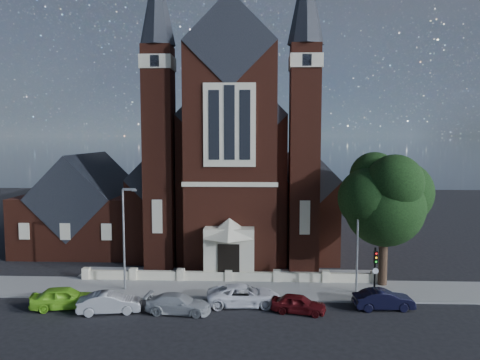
{
  "coord_description": "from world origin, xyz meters",
  "views": [
    {
      "loc": [
        2.5,
        -31.31,
        12.09
      ],
      "look_at": [
        0.72,
        12.0,
        8.0
      ],
      "focal_mm": 35.0,
      "sensor_mm": 36.0,
      "label": 1
    }
  ],
  "objects_px": {
    "car_navy": "(383,300)",
    "car_dark_red": "(299,304)",
    "car_silver_b": "(178,304)",
    "car_white_suv": "(244,295)",
    "parish_hall": "(88,211)",
    "traffic_signal": "(375,267)",
    "church": "(238,170)",
    "car_lime_van": "(64,298)",
    "street_tree": "(387,201)",
    "car_silver_a": "(110,303)",
    "street_lamp_left": "(125,233)",
    "street_lamp_right": "(359,235)"
  },
  "relations": [
    {
      "from": "car_navy",
      "to": "car_dark_red",
      "type": "bearing_deg",
      "value": 94.5
    },
    {
      "from": "car_silver_b",
      "to": "car_white_suv",
      "type": "xyz_separation_m",
      "value": [
        4.42,
        1.66,
        0.07
      ]
    },
    {
      "from": "parish_hall",
      "to": "traffic_signal",
      "type": "relative_size",
      "value": 3.05
    },
    {
      "from": "church",
      "to": "car_lime_van",
      "type": "height_order",
      "value": "church"
    },
    {
      "from": "car_silver_b",
      "to": "car_navy",
      "type": "bearing_deg",
      "value": -79.66
    },
    {
      "from": "parish_hall",
      "to": "car_silver_b",
      "type": "xyz_separation_m",
      "value": [
        13.0,
        -18.48,
        -3.36
      ]
    },
    {
      "from": "church",
      "to": "street_tree",
      "type": "height_order",
      "value": "church"
    },
    {
      "from": "car_navy",
      "to": "parish_hall",
      "type": "bearing_deg",
      "value": 53.48
    },
    {
      "from": "car_lime_van",
      "to": "car_silver_b",
      "type": "height_order",
      "value": "car_lime_van"
    },
    {
      "from": "street_tree",
      "to": "traffic_signal",
      "type": "relative_size",
      "value": 2.67
    },
    {
      "from": "church",
      "to": "car_navy",
      "type": "xyz_separation_m",
      "value": [
        11.23,
        -22.11,
        -7.5
      ]
    },
    {
      "from": "church",
      "to": "parish_hall",
      "type": "bearing_deg",
      "value": -162.84
    },
    {
      "from": "traffic_signal",
      "to": "car_silver_a",
      "type": "xyz_separation_m",
      "value": [
        -18.72,
        -3.05,
        -1.88
      ]
    },
    {
      "from": "street_lamp_left",
      "to": "car_navy",
      "type": "distance_m",
      "value": 19.79
    },
    {
      "from": "car_navy",
      "to": "street_tree",
      "type": "bearing_deg",
      "value": -19.91
    },
    {
      "from": "parish_hall",
      "to": "car_navy",
      "type": "relative_size",
      "value": 2.93
    },
    {
      "from": "parish_hall",
      "to": "street_lamp_left",
      "type": "height_order",
      "value": "parish_hall"
    },
    {
      "from": "street_lamp_left",
      "to": "car_silver_a",
      "type": "height_order",
      "value": "street_lamp_left"
    },
    {
      "from": "street_tree",
      "to": "car_silver_a",
      "type": "xyz_separation_m",
      "value": [
        -20.32,
        -6.33,
        -6.26
      ]
    },
    {
      "from": "traffic_signal",
      "to": "car_white_suv",
      "type": "bearing_deg",
      "value": -172.62
    },
    {
      "from": "street_lamp_right",
      "to": "car_white_suv",
      "type": "xyz_separation_m",
      "value": [
        -8.67,
        -2.82,
        -3.87
      ]
    },
    {
      "from": "car_silver_b",
      "to": "car_dark_red",
      "type": "xyz_separation_m",
      "value": [
        8.23,
        0.38,
        -0.01
      ]
    },
    {
      "from": "street_lamp_left",
      "to": "car_dark_red",
      "type": "height_order",
      "value": "street_lamp_left"
    },
    {
      "from": "traffic_signal",
      "to": "car_silver_a",
      "type": "bearing_deg",
      "value": -170.76
    },
    {
      "from": "car_silver_b",
      "to": "car_dark_red",
      "type": "distance_m",
      "value": 8.24
    },
    {
      "from": "street_tree",
      "to": "car_silver_b",
      "type": "xyz_separation_m",
      "value": [
        -15.6,
        -6.19,
        -6.31
      ]
    },
    {
      "from": "church",
      "to": "car_silver_b",
      "type": "xyz_separation_m",
      "value": [
        -3.0,
        -23.42,
        -7.53
      ]
    },
    {
      "from": "car_dark_red",
      "to": "car_navy",
      "type": "distance_m",
      "value": 6.07
    },
    {
      "from": "traffic_signal",
      "to": "car_lime_van",
      "type": "height_order",
      "value": "traffic_signal"
    },
    {
      "from": "parish_hall",
      "to": "car_lime_van",
      "type": "relative_size",
      "value": 2.7
    },
    {
      "from": "street_tree",
      "to": "car_navy",
      "type": "distance_m",
      "value": 8.06
    },
    {
      "from": "parish_hall",
      "to": "street_lamp_right",
      "type": "relative_size",
      "value": 1.51
    },
    {
      "from": "car_lime_van",
      "to": "street_lamp_right",
      "type": "bearing_deg",
      "value": -92.3
    },
    {
      "from": "parish_hall",
      "to": "car_dark_red",
      "type": "distance_m",
      "value": 28.1
    },
    {
      "from": "car_silver_a",
      "to": "car_dark_red",
      "type": "height_order",
      "value": "car_silver_a"
    },
    {
      "from": "street_tree",
      "to": "car_dark_red",
      "type": "relative_size",
      "value": 2.86
    },
    {
      "from": "street_lamp_right",
      "to": "car_silver_b",
      "type": "xyz_separation_m",
      "value": [
        -13.09,
        -4.48,
        -3.95
      ]
    },
    {
      "from": "car_navy",
      "to": "church",
      "type": "bearing_deg",
      "value": 22.64
    },
    {
      "from": "street_lamp_left",
      "to": "car_dark_red",
      "type": "distance_m",
      "value": 14.33
    },
    {
      "from": "car_silver_b",
      "to": "street_lamp_left",
      "type": "bearing_deg",
      "value": 52.71
    },
    {
      "from": "street_tree",
      "to": "church",
      "type": "bearing_deg",
      "value": 126.17
    },
    {
      "from": "street_lamp_right",
      "to": "car_silver_a",
      "type": "relative_size",
      "value": 1.9
    },
    {
      "from": "parish_hall",
      "to": "car_dark_red",
      "type": "height_order",
      "value": "parish_hall"
    },
    {
      "from": "parish_hall",
      "to": "street_lamp_left",
      "type": "xyz_separation_m",
      "value": [
        8.09,
        -14.0,
        0.59
      ]
    },
    {
      "from": "street_tree",
      "to": "car_navy",
      "type": "height_order",
      "value": "street_tree"
    },
    {
      "from": "car_silver_a",
      "to": "parish_hall",
      "type": "bearing_deg",
      "value": 13.02
    },
    {
      "from": "car_silver_a",
      "to": "street_lamp_right",
      "type": "bearing_deg",
      "value": -86.41
    },
    {
      "from": "car_white_suv",
      "to": "traffic_signal",
      "type": "bearing_deg",
      "value": -86.4
    },
    {
      "from": "street_lamp_left",
      "to": "traffic_signal",
      "type": "xyz_separation_m",
      "value": [
        18.91,
        -1.57,
        -2.02
      ]
    },
    {
      "from": "car_navy",
      "to": "car_silver_a",
      "type": "bearing_deg",
      "value": 90.09
    }
  ]
}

